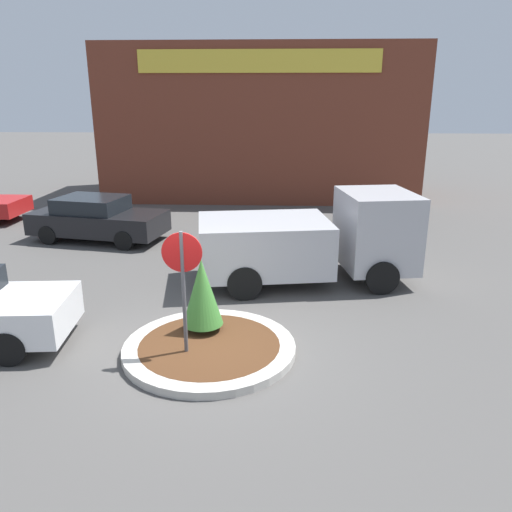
# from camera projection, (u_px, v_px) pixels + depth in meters

# --- Properties ---
(ground_plane) EXTENTS (120.00, 120.00, 0.00)m
(ground_plane) POSITION_uv_depth(u_px,v_px,m) (210.00, 352.00, 9.33)
(ground_plane) COLOR #514F4C
(traffic_island) EXTENTS (3.21, 3.21, 0.16)m
(traffic_island) POSITION_uv_depth(u_px,v_px,m) (210.00, 348.00, 9.30)
(traffic_island) COLOR #BCB7AD
(traffic_island) RESTS_ON ground_plane
(stop_sign) EXTENTS (0.70, 0.07, 2.40)m
(stop_sign) POSITION_uv_depth(u_px,v_px,m) (183.00, 273.00, 8.57)
(stop_sign) COLOR #4C4C51
(stop_sign) RESTS_ON ground_plane
(island_shrub) EXTENTS (0.79, 0.79, 1.46)m
(island_shrub) POSITION_uv_depth(u_px,v_px,m) (202.00, 292.00, 9.62)
(island_shrub) COLOR brown
(island_shrub) RESTS_ON traffic_island
(utility_truck) EXTENTS (5.63, 3.02, 2.28)m
(utility_truck) POSITION_uv_depth(u_px,v_px,m) (313.00, 239.00, 12.61)
(utility_truck) COLOR #B2B2B7
(utility_truck) RESTS_ON ground_plane
(storefront_building) EXTENTS (14.10, 6.07, 6.75)m
(storefront_building) POSITION_uv_depth(u_px,v_px,m) (261.00, 123.00, 23.75)
(storefront_building) COLOR brown
(storefront_building) RESTS_ON ground_plane
(parked_sedan_black) EXTENTS (4.60, 2.66, 1.44)m
(parked_sedan_black) POSITION_uv_depth(u_px,v_px,m) (97.00, 219.00, 16.43)
(parked_sedan_black) COLOR black
(parked_sedan_black) RESTS_ON ground_plane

